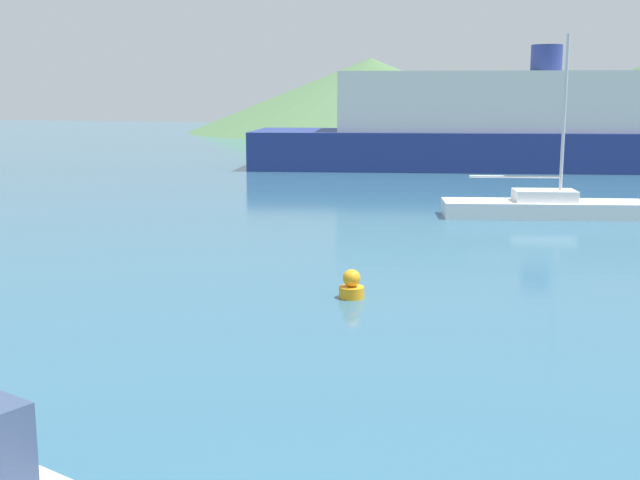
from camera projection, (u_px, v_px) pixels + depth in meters
name	position (u px, v px, depth m)	size (l,w,h in m)	color
sailboat_inner	(544.00, 206.00, 29.75)	(7.68, 3.55, 6.63)	white
ferry_distant	(543.00, 127.00, 49.00)	(36.30, 14.59, 7.44)	navy
buoy_marker	(352.00, 286.00, 17.89)	(0.57, 0.57, 0.65)	orange
hill_west	(371.00, 95.00, 98.45)	(44.70, 44.70, 8.90)	#476B42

